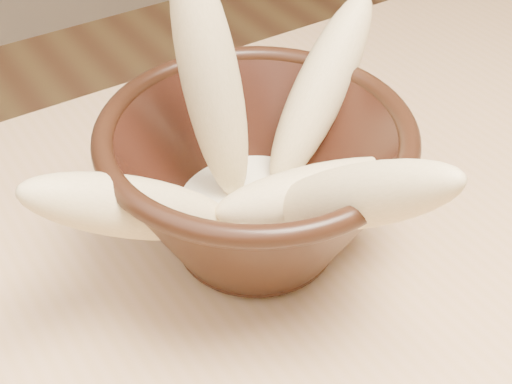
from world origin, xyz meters
TOP-DOWN VIEW (x-y plane):
  - bowl at (0.02, 0.13)m, footprint 0.22×0.22m
  - milk_puddle at (0.02, 0.13)m, footprint 0.12×0.12m
  - banana_upright at (0.01, 0.16)m, footprint 0.06×0.09m
  - banana_left at (-0.07, 0.12)m, footprint 0.16×0.04m
  - banana_right at (0.09, 0.16)m, footprint 0.14×0.08m
  - banana_across at (0.05, 0.09)m, footprint 0.16×0.09m
  - banana_front at (0.03, 0.05)m, footprint 0.07×0.17m

SIDE VIEW (x-z plane):
  - milk_puddle at x=0.02m, z-range 0.78..0.80m
  - bowl at x=0.02m, z-range 0.76..0.88m
  - banana_across at x=0.05m, z-range 0.80..0.85m
  - banana_left at x=-0.07m, z-range 0.78..0.90m
  - banana_right at x=0.09m, z-range 0.78..0.92m
  - banana_front at x=0.03m, z-range 0.78..0.92m
  - banana_upright at x=0.01m, z-range 0.79..0.98m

